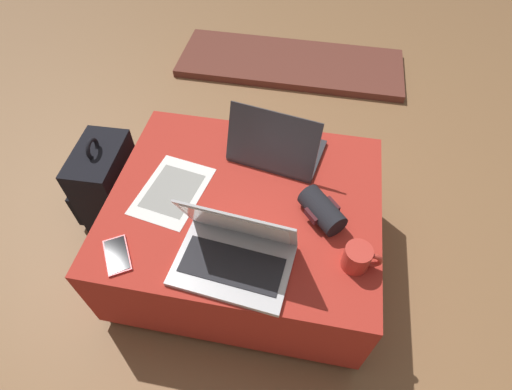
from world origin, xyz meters
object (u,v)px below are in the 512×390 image
Objects in this scene: laptop_near at (235,251)px; laptop_far at (276,147)px; paper_sheet at (173,191)px; backpack at (107,186)px; coffee_mug at (358,258)px; cell_phone at (117,255)px; wrist_brace at (322,210)px.

laptop_far is at bearing 89.09° from laptop_near.
laptop_near reaches higher than paper_sheet.
paper_sheet is at bearing 68.51° from backpack.
laptop_far is at bearing 45.25° from paper_sheet.
coffee_mug is (0.65, -0.18, 0.04)m from paper_sheet.
paper_sheet is (-0.33, -0.24, -0.05)m from laptop_far.
wrist_brace is (0.62, 0.27, 0.04)m from cell_phone.
cell_phone is 0.34× the size of backpack.
paper_sheet is at bearing 164.70° from coffee_mug.
paper_sheet is 0.53m from wrist_brace.
cell_phone is at bearing 32.03° from backpack.
laptop_far is at bearing -160.67° from cell_phone.
backpack is 0.94m from wrist_brace.
cell_phone is 1.28× the size of coffee_mug.
coffee_mug is at bearing 137.70° from laptop_far.
backpack is at bearing 163.28° from coffee_mug.
laptop_far is 0.81× the size of backpack.
coffee_mug reaches higher than cell_phone.
backpack is (-0.70, -0.11, -0.25)m from laptop_far.
laptop_near reaches higher than wrist_brace.
laptop_far is 2.40× the size of cell_phone.
laptop_near is 0.37m from coffee_mug.
laptop_far is at bearing 127.38° from wrist_brace.
backpack is (-0.65, 0.36, -0.25)m from laptop_near.
cell_phone reaches higher than paper_sheet.
backpack is 1.39× the size of paper_sheet.
laptop_far is 1.12× the size of paper_sheet.
backpack reaches higher than paper_sheet.
paper_sheet is at bearing 45.75° from laptop_far.
wrist_brace is at bearing 171.61° from cell_phone.
laptop_near is at bearing 157.03° from cell_phone.
laptop_near reaches higher than laptop_far.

